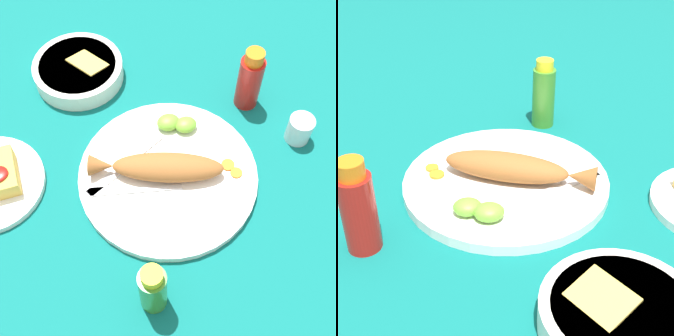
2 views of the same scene
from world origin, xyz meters
The scene contains 13 objects.
ground_plane centered at (0.00, 0.00, 0.00)m, with size 4.00×4.00×0.00m, color #0C605B.
main_plate centered at (0.00, 0.00, 0.01)m, with size 0.34×0.34×0.02m, color white.
fried_fish centered at (-0.01, 0.00, 0.04)m, with size 0.25×0.13×0.04m.
fork_near centered at (-0.09, -0.01, 0.02)m, with size 0.18×0.05×0.00m.
fork_far centered at (-0.08, 0.04, 0.02)m, with size 0.17×0.10×0.00m.
carrot_slice_near centered at (0.12, -0.02, 0.02)m, with size 0.03×0.03×0.00m, color orange.
carrot_slice_mid centered at (0.12, -0.04, 0.02)m, with size 0.02×0.02×0.00m, color orange.
lime_wedge_main centered at (0.07, 0.09, 0.03)m, with size 0.04×0.04×0.02m, color #6BB233.
lime_wedge_side centered at (0.03, 0.11, 0.03)m, with size 0.05×0.04×0.03m, color #6BB233.
hot_sauce_bottle_red centered at (0.22, 0.13, 0.07)m, with size 0.05×0.05×0.14m.
hot_sauce_bottle_green centered at (-0.09, -0.22, 0.07)m, with size 0.04×0.04×0.14m.
salt_cup centered at (0.28, 0.01, 0.02)m, with size 0.05×0.05×0.06m.
guacamole_bowl centered at (-0.11, 0.31, 0.02)m, with size 0.19×0.19×0.05m.
Camera 1 is at (-0.14, -0.43, 0.79)m, focal length 50.00 mm.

